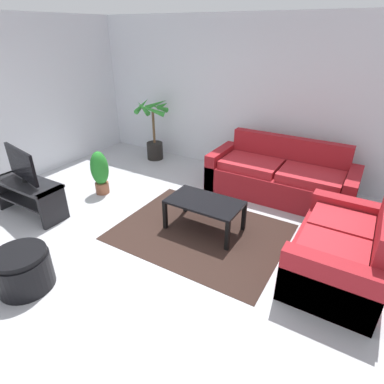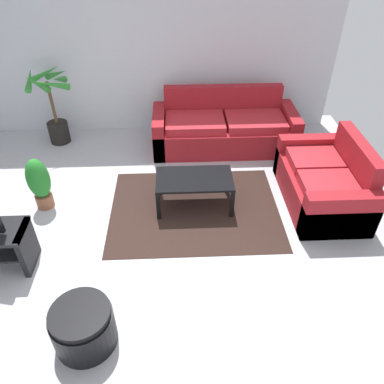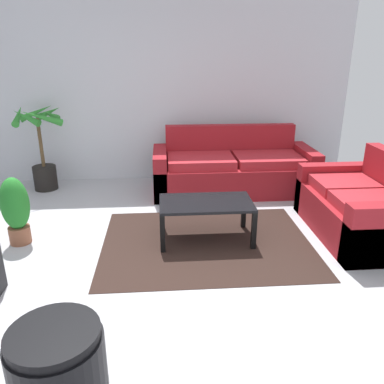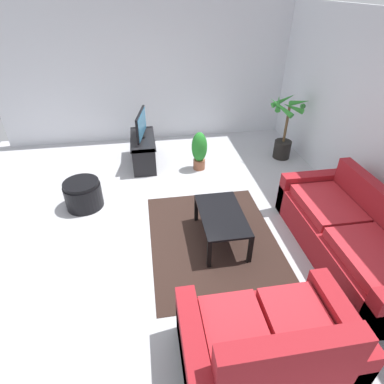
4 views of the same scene
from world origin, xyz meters
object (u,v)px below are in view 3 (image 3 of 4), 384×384
at_px(potted_plant_small, 16,209).
at_px(ottoman, 57,362).
at_px(couch_loveseat, 360,209).
at_px(potted_palm, 42,152).
at_px(couch_main, 233,170).
at_px(coffee_table, 206,207).

relative_size(potted_plant_small, ottoman, 1.29).
relative_size(couch_loveseat, potted_plant_small, 2.05).
xyz_separation_m(couch_loveseat, potted_palm, (-3.88, 1.77, 0.27)).
height_order(couch_main, couch_loveseat, same).
distance_m(couch_loveseat, coffee_table, 1.71).
relative_size(couch_loveseat, potted_palm, 1.21).
bearing_deg(ottoman, couch_main, 64.34).
bearing_deg(potted_plant_small, couch_main, 29.74).
height_order(couch_loveseat, potted_plant_small, couch_loveseat).
bearing_deg(couch_loveseat, potted_palm, 155.45).
distance_m(coffee_table, potted_plant_small, 1.98).
bearing_deg(couch_loveseat, couch_main, 127.24).
bearing_deg(ottoman, potted_plant_small, 114.11).
bearing_deg(couch_main, coffee_table, -110.34).
bearing_deg(potted_palm, coffee_table, -39.19).
bearing_deg(coffee_table, ottoman, -119.52).
xyz_separation_m(couch_main, potted_plant_small, (-2.54, -1.45, 0.09)).
height_order(potted_palm, ottoman, potted_palm).
bearing_deg(potted_plant_small, ottoman, -65.89).
distance_m(potted_palm, potted_plant_small, 1.73).
distance_m(couch_loveseat, potted_plant_small, 3.69).
bearing_deg(ottoman, potted_palm, 106.28).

